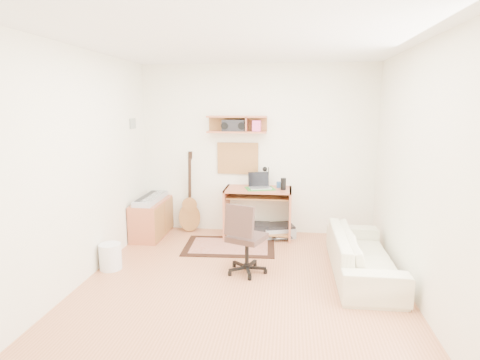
# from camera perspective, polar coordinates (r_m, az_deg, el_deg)

# --- Properties ---
(floor) EXTENTS (3.60, 4.00, 0.01)m
(floor) POSITION_cam_1_polar(r_m,az_deg,el_deg) (4.60, 0.25, -14.88)
(floor) COLOR tan
(floor) RESTS_ON ground
(ceiling) EXTENTS (3.60, 4.00, 0.01)m
(ceiling) POSITION_cam_1_polar(r_m,az_deg,el_deg) (4.21, 0.28, 19.22)
(ceiling) COLOR white
(ceiling) RESTS_ON ground
(back_wall) EXTENTS (3.60, 0.01, 2.60)m
(back_wall) POSITION_cam_1_polar(r_m,az_deg,el_deg) (6.19, 2.48, 4.31)
(back_wall) COLOR white
(back_wall) RESTS_ON ground
(left_wall) EXTENTS (0.01, 4.00, 2.60)m
(left_wall) POSITION_cam_1_polar(r_m,az_deg,el_deg) (4.77, -21.81, 1.70)
(left_wall) COLOR white
(left_wall) RESTS_ON ground
(right_wall) EXTENTS (0.01, 4.00, 2.60)m
(right_wall) POSITION_cam_1_polar(r_m,az_deg,el_deg) (4.38, 24.40, 0.79)
(right_wall) COLOR white
(right_wall) RESTS_ON ground
(wall_shelf) EXTENTS (0.90, 0.25, 0.26)m
(wall_shelf) POSITION_cam_1_polar(r_m,az_deg,el_deg) (6.06, -0.45, 7.98)
(wall_shelf) COLOR #BF6643
(wall_shelf) RESTS_ON back_wall
(cork_board) EXTENTS (0.64, 0.03, 0.49)m
(cork_board) POSITION_cam_1_polar(r_m,az_deg,el_deg) (6.21, -0.31, 3.13)
(cork_board) COLOR tan
(cork_board) RESTS_ON back_wall
(wall_photo) EXTENTS (0.02, 0.20, 0.15)m
(wall_photo) POSITION_cam_1_polar(r_m,az_deg,el_deg) (6.08, -15.11, 7.82)
(wall_photo) COLOR #4C8CBF
(wall_photo) RESTS_ON left_wall
(desk) EXTENTS (1.00, 0.55, 0.75)m
(desk) POSITION_cam_1_polar(r_m,az_deg,el_deg) (6.08, 2.59, -4.68)
(desk) COLOR #BF6643
(desk) RESTS_ON floor
(laptop) EXTENTS (0.39, 0.39, 0.24)m
(laptop) POSITION_cam_1_polar(r_m,az_deg,el_deg) (5.95, 2.89, -0.12)
(laptop) COLOR silver
(laptop) RESTS_ON desk
(speaker) EXTENTS (0.08, 0.08, 0.18)m
(speaker) POSITION_cam_1_polar(r_m,az_deg,el_deg) (5.91, 6.23, -0.56)
(speaker) COLOR black
(speaker) RESTS_ON desk
(desk_lamp) EXTENTS (0.11, 0.11, 0.32)m
(desk_lamp) POSITION_cam_1_polar(r_m,az_deg,el_deg) (6.09, 4.09, 0.46)
(desk_lamp) COLOR black
(desk_lamp) RESTS_ON desk
(pencil_cup) EXTENTS (0.06, 0.06, 0.09)m
(pencil_cup) POSITION_cam_1_polar(r_m,az_deg,el_deg) (6.07, 5.53, -0.68)
(pencil_cup) COLOR #2D5488
(pencil_cup) RESTS_ON desk
(boombox) EXTENTS (0.35, 0.16, 0.18)m
(boombox) POSITION_cam_1_polar(r_m,az_deg,el_deg) (6.06, -0.90, 7.79)
(boombox) COLOR black
(boombox) RESTS_ON wall_shelf
(rug) EXTENTS (1.31, 0.92, 0.02)m
(rug) POSITION_cam_1_polar(r_m,az_deg,el_deg) (5.74, -1.50, -9.46)
(rug) COLOR tan
(rug) RESTS_ON floor
(task_chair) EXTENTS (0.58, 0.58, 0.88)m
(task_chair) POSITION_cam_1_polar(r_m,az_deg,el_deg) (4.76, 1.00, -8.23)
(task_chair) COLOR #3A2822
(task_chair) RESTS_ON floor
(cabinet) EXTENTS (0.40, 0.90, 0.55)m
(cabinet) POSITION_cam_1_polar(r_m,az_deg,el_deg) (6.28, -12.54, -5.39)
(cabinet) COLOR #BF6643
(cabinet) RESTS_ON floor
(music_keyboard) EXTENTS (0.27, 0.86, 0.08)m
(music_keyboard) POSITION_cam_1_polar(r_m,az_deg,el_deg) (6.20, -12.66, -2.61)
(music_keyboard) COLOR #B2B5BA
(music_keyboard) RESTS_ON cabinet
(guitar) EXTENTS (0.39, 0.32, 1.28)m
(guitar) POSITION_cam_1_polar(r_m,az_deg,el_deg) (6.33, -7.33, -1.70)
(guitar) COLOR #98612E
(guitar) RESTS_ON floor
(waste_basket) EXTENTS (0.28, 0.28, 0.32)m
(waste_basket) POSITION_cam_1_polar(r_m,az_deg,el_deg) (5.20, -18.07, -10.37)
(waste_basket) COLOR white
(waste_basket) RESTS_ON floor
(printer) EXTENTS (0.55, 0.49, 0.18)m
(printer) POSITION_cam_1_polar(r_m,az_deg,el_deg) (6.18, 5.49, -7.27)
(printer) COLOR #A5A8AA
(printer) RESTS_ON floor
(sofa) EXTENTS (0.51, 1.74, 0.68)m
(sofa) POSITION_cam_1_polar(r_m,az_deg,el_deg) (4.95, 17.21, -9.19)
(sofa) COLOR beige
(sofa) RESTS_ON floor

